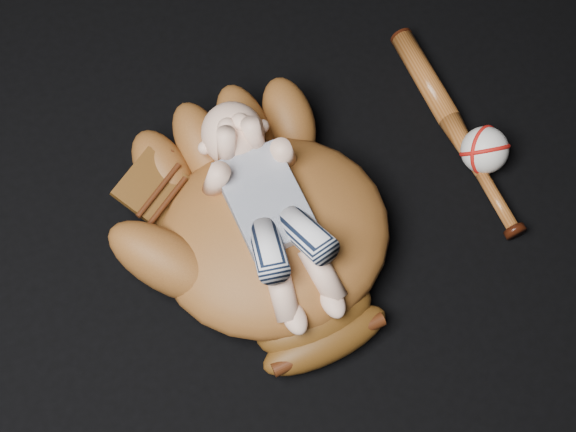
# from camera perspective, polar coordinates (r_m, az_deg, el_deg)

# --- Properties ---
(baseball_glove) EXTENTS (0.45, 0.51, 0.15)m
(baseball_glove) POSITION_cam_1_polar(r_m,az_deg,el_deg) (1.14, -1.00, -0.96)
(baseball_glove) COLOR brown
(baseball_glove) RESTS_ON ground
(newborn_baby) EXTENTS (0.17, 0.35, 0.14)m
(newborn_baby) POSITION_cam_1_polar(r_m,az_deg,el_deg) (1.09, -1.09, 0.13)
(newborn_baby) COLOR beige
(newborn_baby) RESTS_ON baseball_glove
(baseball_bat) EXTENTS (0.04, 0.40, 0.04)m
(baseball_bat) POSITION_cam_1_polar(r_m,az_deg,el_deg) (1.31, 11.86, 5.97)
(baseball_bat) COLOR brown
(baseball_bat) RESTS_ON ground
(baseball) EXTENTS (0.09, 0.09, 0.07)m
(baseball) POSITION_cam_1_polar(r_m,az_deg,el_deg) (1.28, 13.81, 4.58)
(baseball) COLOR white
(baseball) RESTS_ON ground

